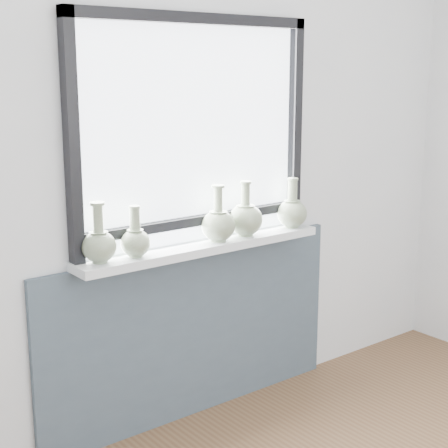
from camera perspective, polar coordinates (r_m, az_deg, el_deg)
back_wall at (r=3.25m, az=-2.83°, el=5.62°), size 3.60×0.02×2.60m
apron_panel at (r=3.45m, az=-2.38°, el=-8.94°), size 1.70×0.03×0.86m
windowsill at (r=3.25m, az=-1.73°, el=-1.92°), size 1.32×0.18×0.04m
window at (r=3.21m, az=-2.47°, el=8.06°), size 1.30×0.06×1.05m
vase_a at (r=2.95m, az=-10.35°, el=-1.62°), size 0.15×0.15×0.26m
vase_b at (r=3.01m, az=-7.37°, el=-1.35°), size 0.13×0.13×0.23m
vase_c at (r=3.26m, az=-0.48°, el=0.02°), size 0.16×0.16×0.27m
vase_d at (r=3.37m, az=1.80°, el=0.50°), size 0.17×0.17×0.27m
vase_e at (r=3.57m, az=5.67°, el=1.06°), size 0.16×0.16×0.26m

